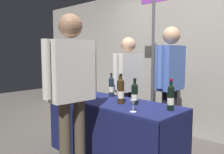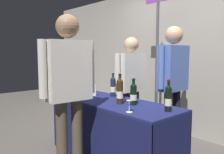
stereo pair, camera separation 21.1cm
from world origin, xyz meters
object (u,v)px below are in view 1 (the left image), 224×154
tasting_table (112,119)px  taster_foreground_right (72,82)px  booth_signpost (153,48)px  flower_vase (81,86)px  vendor_presenter (128,80)px  wine_glass_near_vendor (133,103)px  display_bottle_0 (111,86)px  featured_wine_bottle (121,91)px

tasting_table → taster_foreground_right: (0.06, -0.65, 0.54)m
tasting_table → booth_signpost: bearing=94.8°
flower_vase → vendor_presenter: vendor_presenter is taller
flower_vase → tasting_table: bearing=-4.9°
tasting_table → wine_glass_near_vendor: bearing=-23.9°
tasting_table → display_bottle_0: (-0.22, 0.21, 0.38)m
taster_foreground_right → vendor_presenter: bearing=17.4°
featured_wine_bottle → wine_glass_near_vendor: size_ratio=2.88×
tasting_table → vendor_presenter: bearing=111.8°
tasting_table → taster_foreground_right: 0.85m
display_bottle_0 → wine_glass_near_vendor: display_bottle_0 is taller
display_bottle_0 → flower_vase: (-0.49, -0.15, -0.03)m
display_bottle_0 → booth_signpost: 0.95m
vendor_presenter → display_bottle_0: bearing=6.9°
featured_wine_bottle → wine_glass_near_vendor: 0.40m
tasting_table → flower_vase: flower_vase is taller
display_bottle_0 → flower_vase: flower_vase is taller
tasting_table → featured_wine_bottle: size_ratio=5.09×
display_bottle_0 → flower_vase: 0.51m
featured_wine_bottle → wine_glass_near_vendor: bearing=-29.5°
tasting_table → featured_wine_bottle: 0.43m
tasting_table → featured_wine_bottle: bearing=-12.1°
flower_vase → booth_signpost: size_ratio=0.16×
wine_glass_near_vendor → booth_signpost: booth_signpost is taller
flower_vase → taster_foreground_right: bearing=-43.0°
taster_foreground_right → booth_signpost: 1.69m
taster_foreground_right → booth_signpost: size_ratio=0.75×
vendor_presenter → taster_foreground_right: bearing=17.6°
wine_glass_near_vendor → taster_foreground_right: 0.66m
flower_vase → booth_signpost: 1.25m
taster_foreground_right → booth_signpost: booth_signpost is taller
vendor_presenter → taster_foreground_right: 1.27m
featured_wine_bottle → vendor_presenter: vendor_presenter is taller
wine_glass_near_vendor → booth_signpost: size_ratio=0.05×
vendor_presenter → taster_foreground_right: size_ratio=0.91×
featured_wine_bottle → booth_signpost: 1.18m
featured_wine_bottle → taster_foreground_right: taster_foreground_right is taller
featured_wine_bottle → booth_signpost: size_ratio=0.15×
wine_glass_near_vendor → taster_foreground_right: (-0.47, -0.41, 0.21)m
tasting_table → flower_vase: size_ratio=4.70×
tasting_table → booth_signpost: size_ratio=0.77×
featured_wine_bottle → booth_signpost: (-0.27, 1.03, 0.51)m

